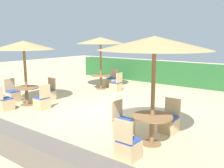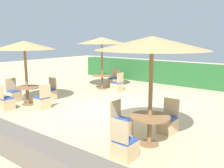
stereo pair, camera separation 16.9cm
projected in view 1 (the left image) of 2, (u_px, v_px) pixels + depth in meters
name	position (u px, v px, depth m)	size (l,w,h in m)	color
ground_plane	(102.00, 111.00, 8.92)	(40.00, 40.00, 0.00)	#D1BA8C
hedge_row	(176.00, 74.00, 13.84)	(13.00, 0.70, 1.24)	#28602D
stone_border	(3.00, 136.00, 5.96)	(10.00, 0.56, 0.54)	#6B6056
parasol_front_left	(24.00, 46.00, 9.31)	(2.31, 2.31, 2.48)	olive
round_table_front_left	(27.00, 92.00, 9.63)	(0.95, 0.95, 0.71)	olive
patio_chair_front_left_west	(13.00, 95.00, 10.23)	(0.46, 0.46, 0.93)	tan
patio_chair_front_left_east	(42.00, 102.00, 9.14)	(0.46, 0.46, 0.93)	tan
patio_chair_front_left_north	(49.00, 94.00, 10.43)	(0.46, 0.46, 0.93)	tan
patio_chair_front_left_south	(5.00, 103.00, 9.00)	(0.46, 0.46, 0.93)	tan
parasol_back_left	(101.00, 41.00, 12.33)	(2.44, 2.44, 2.61)	olive
round_table_back_left	(101.00, 78.00, 12.67)	(0.99, 0.99, 0.72)	olive
patio_chair_back_left_north	(112.00, 81.00, 13.43)	(0.46, 0.46, 0.93)	tan
patio_chair_back_left_east	(116.00, 86.00, 12.16)	(0.46, 0.46, 0.93)	tan
parasol_front_right	(155.00, 44.00, 5.72)	(2.65, 2.65, 2.63)	olive
round_table_front_right	(152.00, 122.00, 6.07)	(0.99, 0.99, 0.73)	olive
patio_chair_front_right_south	(128.00, 147.00, 5.38)	(0.46, 0.46, 0.93)	tan
patio_chair_front_right_west	(123.00, 126.00, 6.71)	(0.46, 0.46, 0.93)	tan
patio_chair_front_right_north	(169.00, 123.00, 6.93)	(0.46, 0.46, 0.93)	tan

